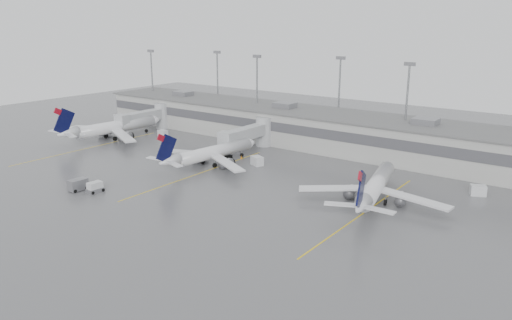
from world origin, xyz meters
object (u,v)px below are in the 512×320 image
Objects in this scene: jet_mid_right at (375,187)px; baggage_tug at (95,188)px; jet_mid_left at (210,153)px; jet_far_left at (112,127)px.

baggage_tug is (-41.49, -24.12, -2.08)m from jet_mid_right.
jet_mid_left is at bearing 166.57° from jet_mid_right.
jet_far_left reaches higher than jet_mid_left.
jet_mid_right is 9.33× the size of baggage_tug.
jet_mid_right is at bearing 5.84° from jet_mid_left.
jet_mid_right is at bearing 33.13° from baggage_tug.
jet_mid_left is (35.98, -3.22, -0.33)m from jet_far_left.
jet_far_left is 41.69m from baggage_tug.
jet_mid_left is at bearing 0.47° from jet_far_left.
jet_far_left is 1.11× the size of jet_mid_right.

